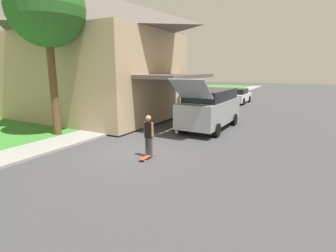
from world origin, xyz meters
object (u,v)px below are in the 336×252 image
Objects in this scene: suv_parked at (210,108)px; skateboarder at (149,135)px; lawn_tree_near at (46,9)px; car_down_street at (238,96)px; skateboard at (147,157)px.

suv_parked is 3.67× the size of skateboarder.
skateboarder is at bearing -5.64° from lawn_tree_near.
car_down_street reaches higher than skateboard.
lawn_tree_near is 9.55× the size of skateboard.
car_down_street is (-1.59, 12.19, -0.49)m from suv_parked.
skateboard is (1.32, -18.16, -0.62)m from car_down_street.
lawn_tree_near reaches higher than car_down_street.
suv_parked reaches higher than skateboarder.
car_down_street is 18.00m from skateboarder.
car_down_street is at bearing 94.08° from skateboarder.
skateboarder is at bearing -93.08° from suv_parked.
skateboard is (0.04, -0.21, -0.80)m from skateboarder.
suv_parked is (6.12, 5.19, -4.74)m from lawn_tree_near.
car_down_street is 18.22m from skateboard.
skateboard is at bearing -92.61° from suv_parked.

